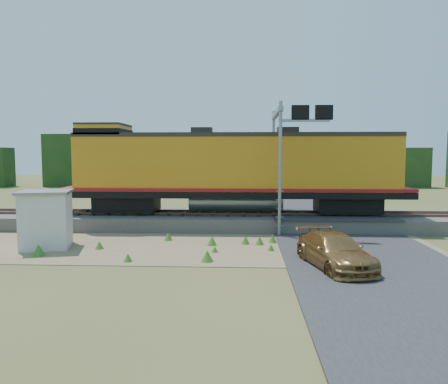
# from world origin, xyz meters

# --- Properties ---
(ground) EXTENTS (140.00, 140.00, 0.00)m
(ground) POSITION_xyz_m (0.00, 0.00, 0.00)
(ground) COLOR #475123
(ground) RESTS_ON ground
(ballast) EXTENTS (70.00, 5.00, 0.80)m
(ballast) POSITION_xyz_m (0.00, 6.00, 0.40)
(ballast) COLOR slate
(ballast) RESTS_ON ground
(rails) EXTENTS (70.00, 1.54, 0.16)m
(rails) POSITION_xyz_m (0.00, 6.00, 0.88)
(rails) COLOR brown
(rails) RESTS_ON ballast
(dirt_shoulder) EXTENTS (26.00, 8.00, 0.03)m
(dirt_shoulder) POSITION_xyz_m (-2.00, 0.50, 0.01)
(dirt_shoulder) COLOR #8C7754
(dirt_shoulder) RESTS_ON ground
(road) EXTENTS (7.00, 66.00, 0.86)m
(road) POSITION_xyz_m (7.00, 0.74, 0.09)
(road) COLOR #38383A
(road) RESTS_ON ground
(tree_line_north) EXTENTS (130.00, 3.00, 6.50)m
(tree_line_north) POSITION_xyz_m (0.00, 38.00, 3.07)
(tree_line_north) COLOR #193915
(tree_line_north) RESTS_ON ground
(weed_clumps) EXTENTS (15.00, 6.20, 0.56)m
(weed_clumps) POSITION_xyz_m (-3.50, 0.10, 0.00)
(weed_clumps) COLOR #3D7621
(weed_clumps) RESTS_ON ground
(locomotive) EXTENTS (20.42, 3.11, 5.27)m
(locomotive) POSITION_xyz_m (1.03, 6.00, 3.56)
(locomotive) COLOR black
(locomotive) RESTS_ON rails
(shed) EXTENTS (2.78, 2.78, 2.72)m
(shed) POSITION_xyz_m (-7.46, -0.29, 1.38)
(shed) COLOR silver
(shed) RESTS_ON ground
(signal_gantry) EXTENTS (2.86, 6.20, 7.22)m
(signal_gantry) POSITION_xyz_m (4.11, 5.33, 5.40)
(signal_gantry) COLOR gray
(signal_gantry) RESTS_ON ground
(car) EXTENTS (2.89, 4.92, 1.34)m
(car) POSITION_xyz_m (5.38, -3.32, 0.67)
(car) COLOR olive
(car) RESTS_ON ground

